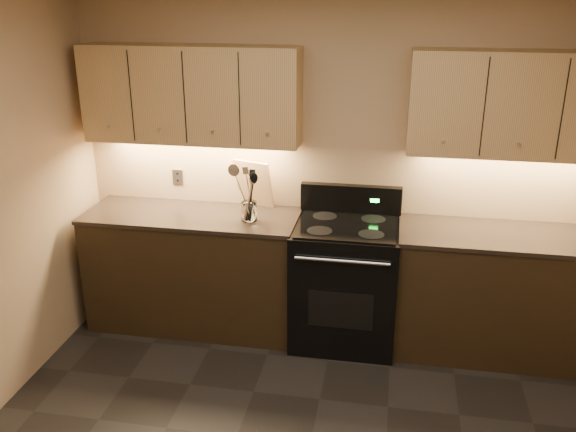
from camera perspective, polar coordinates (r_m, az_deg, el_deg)
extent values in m
cube|color=tan|center=(4.59, 5.07, 4.99)|extent=(4.00, 0.04, 2.60)
cube|color=black|center=(4.84, -8.73, -5.11)|extent=(1.60, 0.60, 0.90)
cube|color=#342821|center=(4.66, -9.03, 0.05)|extent=(1.62, 0.62, 0.03)
cube|color=black|center=(4.67, 19.03, -7.05)|extent=(1.44, 0.60, 0.90)
cube|color=#342821|center=(4.49, 19.71, -1.77)|extent=(1.46, 0.62, 0.03)
cube|color=black|center=(4.59, 5.35, -6.31)|extent=(0.76, 0.65, 0.92)
cube|color=black|center=(4.40, 5.55, -0.90)|extent=(0.70, 0.60, 0.01)
cube|color=black|center=(4.63, 5.90, 1.58)|extent=(0.76, 0.07, 0.22)
cube|color=#19FF33|center=(4.58, 8.12, 1.43)|extent=(0.06, 0.00, 0.03)
cylinder|color=silver|center=(4.14, 5.08, -4.22)|extent=(0.65, 0.02, 0.02)
cube|color=black|center=(4.32, 4.93, -8.79)|extent=(0.46, 0.00, 0.28)
cylinder|color=black|center=(4.27, 2.97, -1.39)|extent=(0.18, 0.18, 0.00)
cylinder|color=black|center=(4.25, 7.80, -1.70)|extent=(0.18, 0.18, 0.00)
cylinder|color=black|center=(4.55, 3.46, 0.01)|extent=(0.18, 0.18, 0.00)
cylinder|color=black|center=(4.53, 7.99, -0.28)|extent=(0.18, 0.18, 0.00)
cube|color=tan|center=(4.57, -9.05, 11.16)|extent=(1.60, 0.30, 0.70)
cube|color=tan|center=(4.39, 20.82, 9.71)|extent=(1.44, 0.30, 0.70)
cube|color=#B2B5BA|center=(4.92, -10.28, 3.61)|extent=(0.08, 0.01, 0.12)
cylinder|color=white|center=(4.45, -3.66, 0.47)|extent=(0.13, 0.13, 0.14)
cylinder|color=white|center=(4.47, -3.64, -0.29)|extent=(0.11, 0.11, 0.02)
cube|color=tan|center=(4.70, -3.22, 3.05)|extent=(0.32, 0.19, 0.38)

